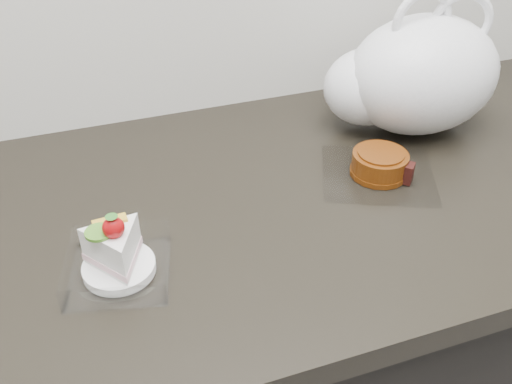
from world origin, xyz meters
TOP-DOWN VIEW (x-y plane):
  - counter at (0.00, 1.69)m, footprint 2.04×0.64m
  - cake_tray at (-0.19, 1.59)m, footprint 0.16×0.16m
  - mooncake_wrap at (0.24, 1.68)m, footprint 0.23×0.23m
  - plastic_bag at (0.36, 1.81)m, footprint 0.33×0.25m

SIDE VIEW (x-z plane):
  - counter at x=0.00m, z-range 0.00..0.90m
  - mooncake_wrap at x=0.24m, z-range 0.90..0.94m
  - cake_tray at x=-0.19m, z-range 0.88..0.98m
  - plastic_bag at x=0.36m, z-range 0.87..1.13m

